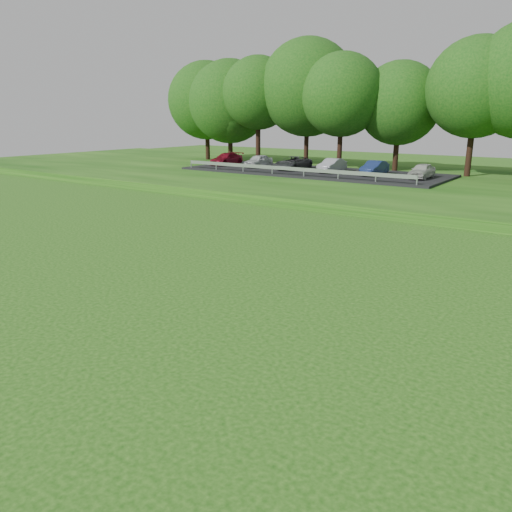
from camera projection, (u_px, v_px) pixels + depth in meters
The scene contains 1 object.
parking_lot at pixel (307, 168), 45.59m from camera, with size 24.00×9.00×1.38m.
Camera 1 is at (-1.58, -7.47, 5.59)m, focal length 35.00 mm.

